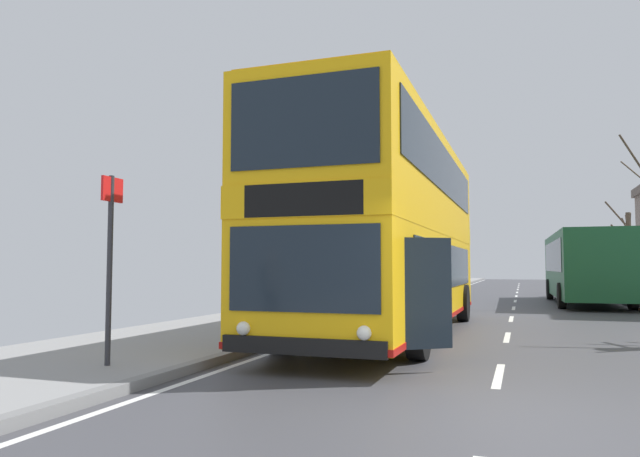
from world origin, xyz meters
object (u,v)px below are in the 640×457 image
(bus_stop_sign_near, at_px, (110,248))
(double_decker_bus_main, at_px, (391,231))
(bare_tree_far_01, at_px, (628,246))
(background_bus_far_lane, at_px, (584,265))

(bus_stop_sign_near, bearing_deg, double_decker_bus_main, 66.40)
(double_decker_bus_main, xyz_separation_m, bare_tree_far_01, (8.88, 25.91, 0.39))
(bus_stop_sign_near, distance_m, bare_tree_far_01, 34.32)
(double_decker_bus_main, xyz_separation_m, bus_stop_sign_near, (-2.78, -6.35, -0.56))
(background_bus_far_lane, height_order, bus_stop_sign_near, background_bus_far_lane)
(background_bus_far_lane, bearing_deg, bus_stop_sign_near, -112.10)
(background_bus_far_lane, bearing_deg, double_decker_bus_main, -111.38)
(bus_stop_sign_near, bearing_deg, background_bus_far_lane, 67.90)
(bus_stop_sign_near, height_order, bare_tree_far_01, bare_tree_far_01)
(double_decker_bus_main, height_order, bus_stop_sign_near, double_decker_bus_main)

